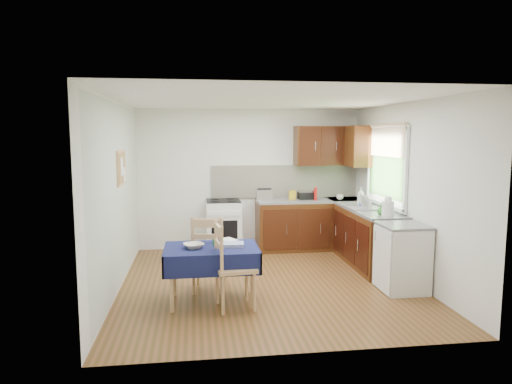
{
  "coord_description": "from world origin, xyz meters",
  "views": [
    {
      "loc": [
        -0.98,
        -6.06,
        2.03
      ],
      "look_at": [
        -0.12,
        0.32,
        1.23
      ],
      "focal_mm": 32.0,
      "sensor_mm": 36.0,
      "label": 1
    }
  ],
  "objects": [
    {
      "name": "window",
      "position": [
        1.97,
        0.7,
        1.65
      ],
      "size": [
        0.04,
        1.48,
        1.26
      ],
      "color": "#315F27",
      "rests_on": "wall_right"
    },
    {
      "name": "soap_bottle_c",
      "position": [
        1.67,
        0.1,
        0.98
      ],
      "size": [
        0.16,
        0.16,
        0.15
      ],
      "primitive_type": "imported",
      "rotation": [
        0.0,
        0.0,
        3.57
      ],
      "color": "#267D22",
      "rests_on": "worktop_right"
    },
    {
      "name": "soap_bottle_b",
      "position": [
        1.7,
        0.92,
        0.99
      ],
      "size": [
        0.11,
        0.11,
        0.17
      ],
      "primitive_type": "imported",
      "rotation": [
        0.0,
        0.0,
        2.12
      ],
      "color": "#1C42A4",
      "rests_on": "worktop_right"
    },
    {
      "name": "chair_far",
      "position": [
        -0.82,
        -0.25,
        0.53
      ],
      "size": [
        0.51,
        0.51,
        1.01
      ],
      "rotation": [
        0.0,
        0.0,
        2.98
      ],
      "color": "tan",
      "rests_on": "ground"
    },
    {
      "name": "tea_towel",
      "position": [
        -0.53,
        -0.64,
        0.71
      ],
      "size": [
        0.27,
        0.22,
        0.05
      ],
      "primitive_type": "cube",
      "rotation": [
        0.0,
        0.0,
        -0.09
      ],
      "color": "#2A439A",
      "rests_on": "dining_table"
    },
    {
      "name": "plate_bowl",
      "position": [
        -1.01,
        -0.65,
        0.71
      ],
      "size": [
        0.31,
        0.31,
        0.06
      ],
      "primitive_type": "imported",
      "rotation": [
        0.0,
        0.0,
        0.36
      ],
      "color": "beige",
      "rests_on": "dining_table"
    },
    {
      "name": "base_cabinets",
      "position": [
        1.36,
        1.26,
        0.43
      ],
      "size": [
        1.9,
        2.3,
        0.86
      ],
      "color": "#371909",
      "rests_on": "ground"
    },
    {
      "name": "floor",
      "position": [
        0.0,
        0.0,
        0.0
      ],
      "size": [
        4.2,
        4.2,
        0.0
      ],
      "primitive_type": "plane",
      "color": "#4E3514",
      "rests_on": "ground"
    },
    {
      "name": "dish_rack",
      "position": [
        1.63,
        0.63,
        0.93
      ],
      "size": [
        0.47,
        0.36,
        0.22
      ],
      "rotation": [
        0.0,
        0.0,
        0.12
      ],
      "color": "gray",
      "rests_on": "worktop_right"
    },
    {
      "name": "ceiling",
      "position": [
        0.0,
        0.0,
        2.5
      ],
      "size": [
        4.0,
        4.2,
        0.02
      ],
      "primitive_type": "cube",
      "color": "white",
      "rests_on": "wall_back"
    },
    {
      "name": "fridge",
      "position": [
        1.7,
        -0.55,
        0.44
      ],
      "size": [
        0.58,
        0.6,
        0.89
      ],
      "color": "white",
      "rests_on": "ground"
    },
    {
      "name": "sauce_bottle",
      "position": [
        1.12,
        1.67,
        1.01
      ],
      "size": [
        0.05,
        0.05,
        0.23
      ],
      "primitive_type": "cylinder",
      "color": "red",
      "rests_on": "worktop_back"
    },
    {
      "name": "wall_left",
      "position": [
        -2.0,
        0.0,
        1.25
      ],
      "size": [
        0.02,
        4.2,
        2.5
      ],
      "primitive_type": "cube",
      "color": "silver",
      "rests_on": "ground"
    },
    {
      "name": "splashback",
      "position": [
        0.65,
        2.08,
        1.2
      ],
      "size": [
        2.7,
        0.02,
        0.6
      ],
      "primitive_type": "cube",
      "color": "white",
      "rests_on": "wall_back"
    },
    {
      "name": "soap_bottle_a",
      "position": [
        1.69,
        1.0,
        1.05
      ],
      "size": [
        0.16,
        0.16,
        0.3
      ],
      "primitive_type": "imported",
      "rotation": [
        0.0,
        0.0,
        0.67
      ],
      "color": "white",
      "rests_on": "worktop_right"
    },
    {
      "name": "yellow_packet",
      "position": [
        0.74,
        1.86,
        0.98
      ],
      "size": [
        0.13,
        0.1,
        0.16
      ],
      "primitive_type": "cube",
      "rotation": [
        0.0,
        0.0,
        0.2
      ],
      "color": "gold",
      "rests_on": "worktop_back"
    },
    {
      "name": "spice_jar",
      "position": [
        -0.76,
        -0.56,
        0.73
      ],
      "size": [
        0.04,
        0.04,
        0.08
      ],
      "primitive_type": "cylinder",
      "color": "#227E36",
      "rests_on": "dining_table"
    },
    {
      "name": "sandwich_press",
      "position": [
        0.99,
        1.85,
        0.98
      ],
      "size": [
        0.27,
        0.23,
        0.16
      ],
      "rotation": [
        0.0,
        0.0,
        0.41
      ],
      "color": "black",
      "rests_on": "worktop_back"
    },
    {
      "name": "book",
      "position": [
        -0.64,
        -0.35,
        0.69
      ],
      "size": [
        0.26,
        0.28,
        0.02
      ],
      "primitive_type": "imported",
      "rotation": [
        0.0,
        0.0,
        0.51
      ],
      "color": "white",
      "rests_on": "dining_table"
    },
    {
      "name": "wall_right",
      "position": [
        2.0,
        0.0,
        1.25
      ],
      "size": [
        0.02,
        4.2,
        2.5
      ],
      "primitive_type": "cube",
      "color": "white",
      "rests_on": "ground"
    },
    {
      "name": "toaster",
      "position": [
        0.22,
        1.77,
        1.0
      ],
      "size": [
        0.28,
        0.17,
        0.22
      ],
      "rotation": [
        0.0,
        0.0,
        0.39
      ],
      "color": "silver",
      "rests_on": "worktop_back"
    },
    {
      "name": "chair_near",
      "position": [
        -0.58,
        -0.88,
        0.54
      ],
      "size": [
        0.51,
        0.51,
        1.02
      ],
      "rotation": [
        0.0,
        0.0,
        1.7
      ],
      "color": "tan",
      "rests_on": "ground"
    },
    {
      "name": "dining_table",
      "position": [
        -0.8,
        -0.63,
        0.58
      ],
      "size": [
        1.14,
        0.77,
        0.69
      ],
      "rotation": [
        0.0,
        0.0,
        0.06
      ],
      "color": "#111844",
      "rests_on": "ground"
    },
    {
      "name": "worktop_corner",
      "position": [
        1.7,
        1.8,
        0.88
      ],
      "size": [
        0.6,
        0.6,
        0.04
      ],
      "primitive_type": "cube",
      "color": "slate",
      "rests_on": "base_cabinets"
    },
    {
      "name": "worktop_right",
      "position": [
        1.7,
        0.65,
        0.88
      ],
      "size": [
        0.6,
        1.7,
        0.04
      ],
      "primitive_type": "cube",
      "color": "slate",
      "rests_on": "base_cabinets"
    },
    {
      "name": "wall_back",
      "position": [
        0.0,
        2.1,
        1.25
      ],
      "size": [
        4.0,
        0.02,
        2.5
      ],
      "primitive_type": "cube",
      "color": "white",
      "rests_on": "ground"
    },
    {
      "name": "cup",
      "position": [
        1.56,
        1.67,
        0.95
      ],
      "size": [
        0.13,
        0.13,
        0.1
      ],
      "primitive_type": "imported",
      "rotation": [
        0.0,
        0.0,
        0.05
      ],
      "color": "silver",
      "rests_on": "worktop_back"
    },
    {
      "name": "upper_cabinets",
      "position": [
        1.52,
        1.8,
        1.85
      ],
      "size": [
        1.2,
        0.85,
        0.7
      ],
      "color": "#371909",
      "rests_on": "wall_back"
    },
    {
      "name": "worktop_back",
      "position": [
        1.05,
        1.8,
        0.88
      ],
      "size": [
        1.9,
        0.6,
        0.04
      ],
      "primitive_type": "cube",
      "color": "slate",
      "rests_on": "base_cabinets"
    },
    {
      "name": "kettle",
      "position": [
        1.72,
        0.0,
        1.03
      ],
      "size": [
        0.17,
        0.17,
        0.29
      ],
      "color": "white",
      "rests_on": "worktop_right"
    },
    {
      "name": "stove",
      "position": [
        -0.5,
        1.8,
        0.46
      ],
      "size": [
        0.6,
        0.61,
        0.92
      ],
      "color": "white",
      "rests_on": "ground"
    },
    {
      "name": "wall_front",
      "position": [
        0.0,
        -2.1,
        1.25
      ],
      "size": [
        4.0,
        0.02,
        2.5
      ],
      "primitive_type": "cube",
      "color": "white",
      "rests_on": "ground"
    },
    {
      "name": "corkboard",
      "position": [
        -1.97,
        0.3,
        1.6
      ],
      "size": [
        0.04,
        0.62,
        0.47
      ],
      "color": "tan",
      "rests_on": "wall_left"
    }
  ]
}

